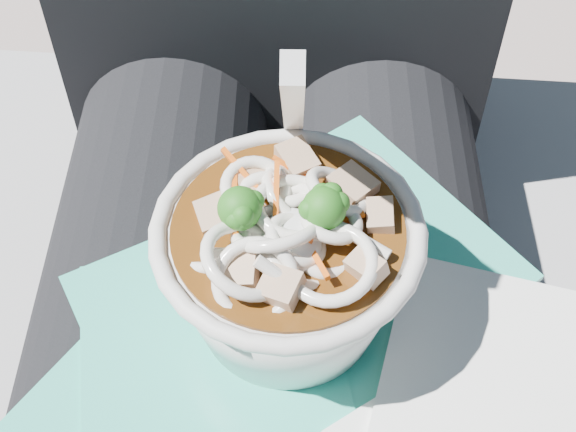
{
  "coord_description": "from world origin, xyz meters",
  "views": [
    {
      "loc": [
        0.02,
        -0.25,
        1.01
      ],
      "look_at": [
        0.01,
        -0.01,
        0.7
      ],
      "focal_mm": 50.0,
      "sensor_mm": 36.0,
      "label": 1
    }
  ],
  "objects_px": {
    "plastic_bag": "(261,364)",
    "person_body": "(271,242)",
    "stone_ledge": "(278,379)",
    "udon_bowl": "(287,259)",
    "lap": "(268,377)"
  },
  "relations": [
    {
      "from": "plastic_bag",
      "to": "person_body",
      "type": "bearing_deg",
      "value": 89.68
    },
    {
      "from": "stone_ledge",
      "to": "udon_bowl",
      "type": "bearing_deg",
      "value": -85.14
    },
    {
      "from": "person_body",
      "to": "udon_bowl",
      "type": "xyz_separation_m",
      "value": [
        0.01,
        -0.1,
        0.12
      ]
    },
    {
      "from": "lap",
      "to": "udon_bowl",
      "type": "xyz_separation_m",
      "value": [
        0.01,
        -0.01,
        0.15
      ]
    },
    {
      "from": "plastic_bag",
      "to": "udon_bowl",
      "type": "xyz_separation_m",
      "value": [
        0.01,
        0.03,
        0.06
      ]
    },
    {
      "from": "stone_ledge",
      "to": "plastic_bag",
      "type": "height_order",
      "value": "plastic_bag"
    },
    {
      "from": "udon_bowl",
      "to": "plastic_bag",
      "type": "bearing_deg",
      "value": -116.14
    },
    {
      "from": "person_body",
      "to": "udon_bowl",
      "type": "height_order",
      "value": "person_body"
    },
    {
      "from": "stone_ledge",
      "to": "person_body",
      "type": "height_order",
      "value": "person_body"
    },
    {
      "from": "plastic_bag",
      "to": "udon_bowl",
      "type": "distance_m",
      "value": 0.07
    },
    {
      "from": "lap",
      "to": "person_body",
      "type": "xyz_separation_m",
      "value": [
        0.0,
        0.09,
        0.03
      ]
    },
    {
      "from": "stone_ledge",
      "to": "udon_bowl",
      "type": "xyz_separation_m",
      "value": [
        0.01,
        -0.16,
        0.45
      ]
    },
    {
      "from": "stone_ledge",
      "to": "person_body",
      "type": "distance_m",
      "value": 0.33
    },
    {
      "from": "udon_bowl",
      "to": "stone_ledge",
      "type": "bearing_deg",
      "value": 94.86
    },
    {
      "from": "person_body",
      "to": "lap",
      "type": "bearing_deg",
      "value": -90.0
    }
  ]
}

